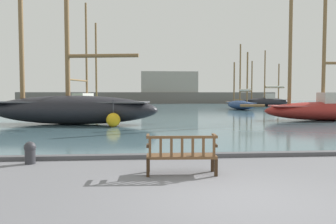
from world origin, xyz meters
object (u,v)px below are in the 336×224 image
at_px(sailboat_centre_channel, 240,103).
at_px(sailboat_mid_port, 86,100).
at_px(sailboat_mid_starboard, 266,101).
at_px(channel_buoy, 113,120).
at_px(sailboat_far_starboard, 326,107).
at_px(mooring_bollard, 30,152).
at_px(sailboat_outer_port, 72,107).
at_px(park_bench, 181,154).

xyz_separation_m(sailboat_centre_channel, sailboat_mid_port, (-18.16, 3.43, 0.33)).
xyz_separation_m(sailboat_mid_starboard, channel_buoy, (-19.68, -28.42, -0.44)).
bearing_deg(sailboat_far_starboard, mooring_bollard, -141.51).
bearing_deg(sailboat_mid_port, mooring_bollard, -83.40).
bearing_deg(sailboat_outer_port, sailboat_mid_starboard, 50.02).
bearing_deg(sailboat_centre_channel, sailboat_mid_starboard, 54.11).
height_order(sailboat_mid_starboard, sailboat_mid_port, sailboat_mid_port).
xyz_separation_m(sailboat_mid_port, mooring_bollard, (3.66, -31.59, -0.77)).
height_order(sailboat_mid_starboard, mooring_bollard, sailboat_mid_starboard).
bearing_deg(sailboat_outer_port, sailboat_mid_port, 96.98).
xyz_separation_m(park_bench, mooring_bollard, (-3.86, 1.49, -0.14)).
bearing_deg(channel_buoy, mooring_bollard, -99.32).
bearing_deg(sailboat_far_starboard, channel_buoy, -166.40).
bearing_deg(channel_buoy, sailboat_mid_starboard, 55.30).
xyz_separation_m(mooring_bollard, channel_buoy, (1.46, 8.92, 0.14)).
relative_size(sailboat_centre_channel, sailboat_mid_starboard, 0.92).
relative_size(sailboat_centre_channel, sailboat_mid_port, 0.60).
bearing_deg(sailboat_mid_port, sailboat_mid_starboard, 13.06).
bearing_deg(sailboat_mid_port, sailboat_centre_channel, -10.69).
relative_size(sailboat_mid_starboard, channel_buoy, 5.69).
bearing_deg(park_bench, sailboat_mid_port, 102.81).
bearing_deg(sailboat_mid_starboard, sailboat_mid_port, -166.94).
height_order(park_bench, sailboat_centre_channel, sailboat_centre_channel).
distance_m(park_bench, sailboat_outer_port, 13.28).
xyz_separation_m(sailboat_far_starboard, channel_buoy, (-14.03, -3.39, -0.51)).
bearing_deg(channel_buoy, sailboat_centre_channel, 55.87).
relative_size(park_bench, sailboat_centre_channel, 0.21).
relative_size(sailboat_far_starboard, mooring_bollard, 18.97).
bearing_deg(park_bench, sailboat_outer_port, 112.03).
xyz_separation_m(sailboat_centre_channel, channel_buoy, (-13.04, -19.24, -0.31)).
height_order(sailboat_mid_port, sailboat_outer_port, sailboat_outer_port).
bearing_deg(channel_buoy, park_bench, -77.03).
relative_size(sailboat_mid_starboard, sailboat_mid_port, 0.65).
relative_size(park_bench, channel_buoy, 1.11).
xyz_separation_m(sailboat_centre_channel, sailboat_outer_port, (-15.61, -17.36, 0.35)).
height_order(sailboat_mid_port, mooring_bollard, sailboat_mid_port).
bearing_deg(sailboat_centre_channel, sailboat_far_starboard, -86.43).
bearing_deg(park_bench, channel_buoy, 102.97).
bearing_deg(mooring_bollard, channel_buoy, 80.68).
xyz_separation_m(sailboat_outer_port, channel_buoy, (2.58, -1.88, -0.66)).
bearing_deg(sailboat_centre_channel, sailboat_mid_port, 169.31).
relative_size(sailboat_centre_channel, sailboat_outer_port, 0.59).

